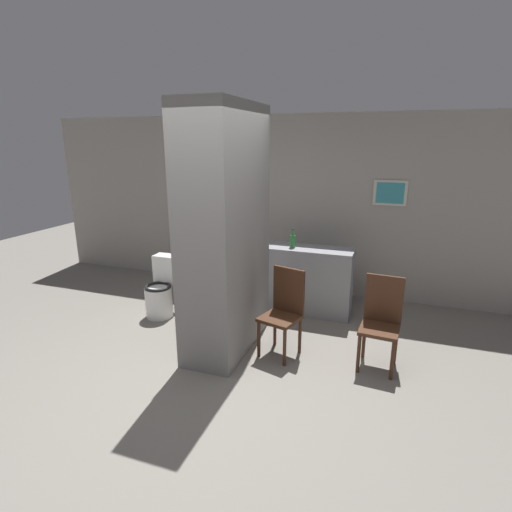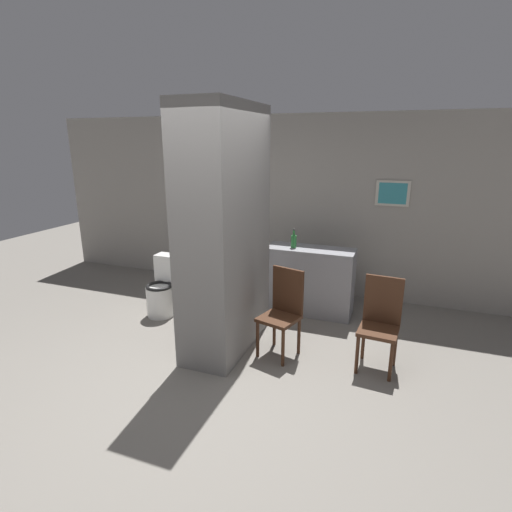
% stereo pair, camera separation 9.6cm
% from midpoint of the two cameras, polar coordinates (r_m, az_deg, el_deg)
% --- Properties ---
extents(ground_plane, '(14.00, 14.00, 0.00)m').
position_cam_midpoint_polar(ground_plane, '(4.16, -6.15, -16.38)').
color(ground_plane, slate).
extents(wall_back, '(8.00, 0.09, 2.60)m').
position_cam_midpoint_polar(wall_back, '(6.04, 4.74, 7.27)').
color(wall_back, gray).
rests_on(wall_back, ground_plane).
extents(pillar_center, '(0.59, 1.28, 2.60)m').
position_cam_midpoint_polar(pillar_center, '(4.23, -3.81, 3.41)').
color(pillar_center, gray).
rests_on(pillar_center, ground_plane).
extents(counter_shelf, '(1.16, 0.44, 0.89)m').
position_cam_midpoint_polar(counter_shelf, '(5.36, 8.07, -3.48)').
color(counter_shelf, gray).
rests_on(counter_shelf, ground_plane).
extents(toilet, '(0.35, 0.51, 0.77)m').
position_cam_midpoint_polar(toilet, '(5.42, -12.70, -4.77)').
color(toilet, white).
rests_on(toilet, ground_plane).
extents(chair_near_pillar, '(0.46, 0.46, 0.94)m').
position_cam_midpoint_polar(chair_near_pillar, '(4.29, 4.48, -7.60)').
color(chair_near_pillar, '#422616').
rests_on(chair_near_pillar, ground_plane).
extents(chair_by_doorway, '(0.40, 0.40, 0.94)m').
position_cam_midpoint_polar(chair_by_doorway, '(4.23, 17.95, -8.75)').
color(chair_by_doorway, '#422616').
rests_on(chair_by_doorway, ground_plane).
extents(bicycle, '(1.62, 0.42, 0.68)m').
position_cam_midpoint_polar(bicycle, '(5.77, -4.33, -3.11)').
color(bicycle, black).
rests_on(bicycle, ground_plane).
extents(bottle_tall, '(0.07, 0.07, 0.25)m').
position_cam_midpoint_polar(bottle_tall, '(5.21, 5.94, 2.20)').
color(bottle_tall, '#267233').
rests_on(bottle_tall, counter_shelf).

